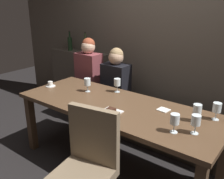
{
  "coord_description": "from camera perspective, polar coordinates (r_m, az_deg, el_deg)",
  "views": [
    {
      "loc": [
        1.43,
        -1.94,
        1.77
      ],
      "look_at": [
        -0.15,
        0.12,
        0.84
      ],
      "focal_mm": 40.47,
      "sensor_mm": 36.0,
      "label": 1
    }
  ],
  "objects": [
    {
      "name": "wine_glass_center_back",
      "position": [
        2.44,
        22.61,
        -3.94
      ],
      "size": [
        0.08,
        0.08,
        0.16
      ],
      "color": "silver",
      "rests_on": "dining_table"
    },
    {
      "name": "wine_glass_end_left",
      "position": [
        2.11,
        14.0,
        -6.59
      ],
      "size": [
        0.08,
        0.08,
        0.16
      ],
      "color": "silver",
      "rests_on": "dining_table"
    },
    {
      "name": "wine_bottle_pale_label",
      "position": [
        4.2,
        -6.03,
        10.0
      ],
      "size": [
        0.08,
        0.08,
        0.33
      ],
      "color": "#384728",
      "rests_on": "back_counter"
    },
    {
      "name": "banquette_bench",
      "position": [
        3.37,
        8.1,
        -7.7
      ],
      "size": [
        2.5,
        0.44,
        0.45
      ],
      "color": "#312A23",
      "rests_on": "ground"
    },
    {
      "name": "wine_glass_near_left",
      "position": [
        2.35,
        18.71,
        -4.38
      ],
      "size": [
        0.08,
        0.08,
        0.16
      ],
      "color": "silver",
      "rests_on": "dining_table"
    },
    {
      "name": "chair_near_side",
      "position": [
        2.08,
        -5.68,
        -15.89
      ],
      "size": [
        0.51,
        0.51,
        0.98
      ],
      "color": "brown",
      "rests_on": "ground"
    },
    {
      "name": "wine_glass_far_right",
      "position": [
        2.14,
        18.44,
        -6.68
      ],
      "size": [
        0.08,
        0.08,
        0.16
      ],
      "color": "silver",
      "rests_on": "dining_table"
    },
    {
      "name": "dessert_plate",
      "position": [
        2.43,
        -0.33,
        -5.0
      ],
      "size": [
        0.19,
        0.19,
        0.05
      ],
      "color": "white",
      "rests_on": "dining_table"
    },
    {
      "name": "espresso_cup",
      "position": [
        3.25,
        -13.74,
        1.13
      ],
      "size": [
        0.12,
        0.12,
        0.06
      ],
      "color": "white",
      "rests_on": "dining_table"
    },
    {
      "name": "dining_table",
      "position": [
        2.66,
        0.97,
        -5.17
      ],
      "size": [
        2.2,
        0.84,
        0.74
      ],
      "color": "#493422",
      "rests_on": "ground"
    },
    {
      "name": "wine_glass_near_right",
      "position": [
        2.94,
        1.19,
        1.52
      ],
      "size": [
        0.08,
        0.08,
        0.16
      ],
      "color": "silver",
      "rests_on": "dining_table"
    },
    {
      "name": "back_counter",
      "position": [
        4.41,
        -7.19,
        2.46
      ],
      "size": [
        1.1,
        0.28,
        0.95
      ],
      "primitive_type": "cube",
      "color": "#494138",
      "rests_on": "ground"
    },
    {
      "name": "folded_napkin",
      "position": [
        2.54,
        11.55,
        -4.51
      ],
      "size": [
        0.12,
        0.11,
        0.01
      ],
      "primitive_type": "cube",
      "rotation": [
        0.0,
        0.0,
        -0.11
      ],
      "color": "silver",
      "rests_on": "dining_table"
    },
    {
      "name": "diner_redhead",
      "position": [
        3.72,
        -5.27,
        5.02
      ],
      "size": [
        0.36,
        0.24,
        0.81
      ],
      "color": "brown",
      "rests_on": "banquette_bench"
    },
    {
      "name": "back_wall_tiled",
      "position": [
        3.48,
        13.54,
        14.73
      ],
      "size": [
        6.0,
        0.12,
        3.0
      ],
      "primitive_type": "cube",
      "color": "brown",
      "rests_on": "ground"
    },
    {
      "name": "wine_glass_far_left",
      "position": [
        2.96,
        -5.59,
        1.66
      ],
      "size": [
        0.08,
        0.08,
        0.16
      ],
      "color": "silver",
      "rests_on": "dining_table"
    },
    {
      "name": "diner_bearded",
      "position": [
        3.42,
        0.88,
        3.07
      ],
      "size": [
        0.36,
        0.24,
        0.72
      ],
      "color": "black",
      "rests_on": "banquette_bench"
    },
    {
      "name": "ground",
      "position": [
        2.99,
        0.9,
        -16.6
      ],
      "size": [
        9.0,
        9.0,
        0.0
      ],
      "primitive_type": "plane",
      "color": "black"
    },
    {
      "name": "wine_bottle_dark_red",
      "position": [
        4.39,
        -9.46,
        10.26
      ],
      "size": [
        0.08,
        0.08,
        0.33
      ],
      "color": "black",
      "rests_on": "back_counter"
    }
  ]
}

